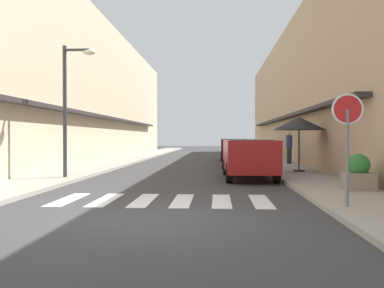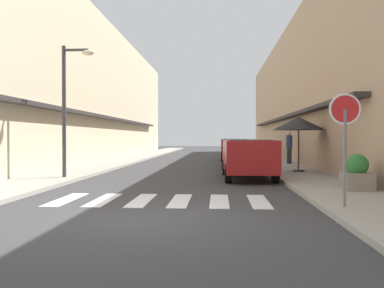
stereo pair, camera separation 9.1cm
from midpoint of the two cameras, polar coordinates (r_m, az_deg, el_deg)
ground_plane at (r=26.09m, az=0.68°, el=-2.52°), size 100.62×100.62×0.00m
sidewalk_left at (r=26.74m, az=-9.38°, el=-2.32°), size 2.25×64.03×0.12m
sidewalk_right at (r=26.26m, az=10.93°, el=-2.38°), size 2.25×64.03×0.12m
building_row_left at (r=29.12m, az=-15.83°, el=6.89°), size 5.50×43.16×9.23m
building_row_right at (r=28.31m, az=17.96°, el=6.54°), size 5.50×43.16×8.72m
crosswalk at (r=10.21m, az=-4.04°, el=-7.78°), size 5.20×2.20×0.01m
parked_car_near at (r=15.56m, az=7.90°, el=-1.42°), size 1.87×4.51×1.47m
parked_car_mid at (r=21.26m, az=6.76°, el=-0.81°), size 1.89×4.05×1.47m
parked_car_far at (r=28.12m, az=6.00°, el=-0.40°), size 1.88×4.35×1.47m
round_street_sign at (r=9.03m, az=20.63°, el=3.08°), size 0.65×0.07×2.33m
street_lamp at (r=15.60m, az=-16.39°, el=6.41°), size 1.19×0.28×4.73m
cafe_umbrella at (r=17.95m, az=14.65°, el=2.72°), size 2.20×2.20×2.30m
planter_corner at (r=12.16m, az=22.05°, el=-3.84°), size 0.75×0.75×0.98m
pedestrian_walking_near at (r=23.24m, az=13.40°, el=-0.32°), size 0.34×0.34×1.79m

